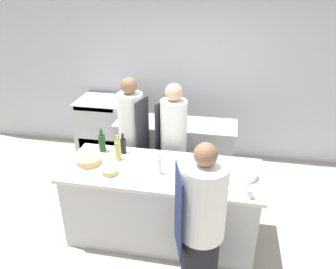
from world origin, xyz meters
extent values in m
plane|color=#A89E8E|center=(0.00, 0.00, 0.00)|extent=(16.00, 16.00, 0.00)
cube|color=silver|center=(0.00, 2.13, 1.40)|extent=(8.00, 0.06, 2.80)
cube|color=#B7BABC|center=(0.00, 0.00, 0.43)|extent=(2.05, 0.81, 0.85)
cube|color=silver|center=(0.00, 0.00, 0.87)|extent=(2.14, 0.84, 0.04)
cube|color=#B7BABC|center=(-0.06, 1.26, 0.43)|extent=(1.65, 0.56, 0.85)
cube|color=#B7BABC|center=(-0.06, 1.26, 0.87)|extent=(1.72, 0.59, 0.04)
cube|color=#B7BABC|center=(-1.34, 1.72, 0.50)|extent=(0.75, 0.72, 0.99)
cube|color=black|center=(-1.34, 1.36, 0.27)|extent=(0.60, 0.01, 0.35)
cube|color=black|center=(-1.34, 1.36, 0.95)|extent=(0.64, 0.01, 0.06)
cylinder|color=black|center=(0.50, -0.74, 0.37)|extent=(0.34, 0.34, 0.75)
cylinder|color=white|center=(0.50, -0.74, 1.09)|extent=(0.40, 0.40, 0.69)
cube|color=#19234C|center=(0.31, -0.80, 1.00)|extent=(0.12, 0.36, 0.79)
sphere|color=brown|center=(0.50, -0.74, 1.53)|extent=(0.19, 0.19, 0.19)
cylinder|color=black|center=(-0.54, 0.68, 0.39)|extent=(0.27, 0.27, 0.78)
cylinder|color=silver|center=(-0.54, 0.68, 1.13)|extent=(0.32, 0.32, 0.71)
cube|color=#2D2D33|center=(-0.38, 0.64, 1.03)|extent=(0.09, 0.30, 0.82)
sphere|color=brown|center=(-0.54, 0.68, 1.59)|extent=(0.20, 0.20, 0.20)
cylinder|color=black|center=(0.01, 0.69, 0.38)|extent=(0.28, 0.28, 0.75)
cylinder|color=silver|center=(0.01, 0.69, 1.09)|extent=(0.33, 0.33, 0.67)
cube|color=#2D2D33|center=(-0.15, 0.75, 1.00)|extent=(0.12, 0.30, 0.78)
sphere|color=tan|center=(0.01, 0.69, 1.53)|extent=(0.21, 0.21, 0.21)
cylinder|color=#B2A84C|center=(-0.52, 0.11, 1.00)|extent=(0.07, 0.07, 0.22)
cylinder|color=#B2A84C|center=(-0.52, 0.11, 1.16)|extent=(0.03, 0.03, 0.09)
cylinder|color=#2D5175|center=(0.34, -0.28, 0.96)|extent=(0.07, 0.07, 0.14)
cylinder|color=#2D5175|center=(0.34, -0.28, 1.06)|extent=(0.03, 0.03, 0.05)
cylinder|color=#19471E|center=(-0.78, 0.28, 0.99)|extent=(0.08, 0.08, 0.20)
cylinder|color=#19471E|center=(-0.78, 0.28, 1.14)|extent=(0.04, 0.04, 0.08)
cylinder|color=silver|center=(-0.01, -0.08, 0.98)|extent=(0.06, 0.06, 0.18)
cylinder|color=silver|center=(-0.01, -0.08, 1.11)|extent=(0.03, 0.03, 0.07)
cylinder|color=black|center=(-0.52, 0.27, 0.98)|extent=(0.07, 0.07, 0.18)
cylinder|color=black|center=(-0.52, 0.27, 1.11)|extent=(0.03, 0.03, 0.07)
cylinder|color=white|center=(0.86, 0.01, 0.92)|extent=(0.28, 0.28, 0.07)
cylinder|color=white|center=(0.52, 0.24, 0.92)|extent=(0.24, 0.24, 0.05)
cylinder|color=tan|center=(-0.82, -0.03, 0.93)|extent=(0.27, 0.27, 0.07)
cylinder|color=tan|center=(-0.52, -0.19, 0.92)|extent=(0.17, 0.17, 0.06)
cylinder|color=white|center=(0.90, -0.34, 0.94)|extent=(0.08, 0.08, 0.09)
cube|color=white|center=(-0.28, 0.18, 0.90)|extent=(0.41, 0.24, 0.01)
camera|label=1|loc=(0.63, -2.94, 2.76)|focal=35.00mm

